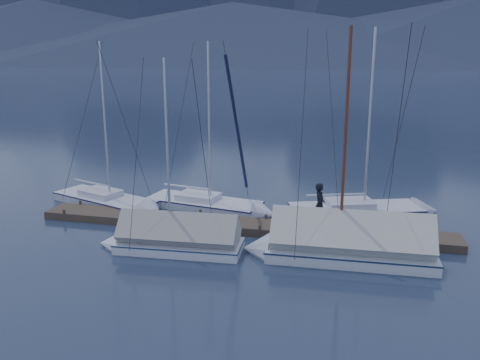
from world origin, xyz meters
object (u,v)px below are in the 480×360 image
object	(u,v)px
sailboat_open_mid	(219,207)
sailboat_open_right	(374,212)
sailboat_covered_far	(168,241)
sailboat_open_left	(117,204)
sailboat_covered_near	(335,246)
person	(320,205)

from	to	relation	value
sailboat_open_mid	sailboat_open_right	bearing A→B (deg)	7.42
sailboat_covered_far	sailboat_open_mid	bearing A→B (deg)	83.90
sailboat_open_left	sailboat_covered_far	world-z (taller)	sailboat_open_left
sailboat_open_left	sailboat_covered_far	distance (m)	6.40
sailboat_covered_near	sailboat_covered_far	xyz separation A→B (m)	(-6.32, -0.71, -0.07)
sailboat_covered_near	person	size ratio (longest dim) A/B	5.00
sailboat_open_left	sailboat_open_right	distance (m)	12.39
sailboat_open_left	sailboat_open_mid	xyz separation A→B (m)	(5.02, 0.70, -0.00)
sailboat_open_mid	sailboat_open_right	size ratio (longest dim) A/B	0.93
sailboat_open_right	sailboat_covered_far	distance (m)	10.01
sailboat_open_mid	sailboat_open_right	distance (m)	7.32
sailboat_open_left	person	size ratio (longest dim) A/B	4.71
sailboat_open_mid	sailboat_covered_near	distance (m)	7.36
sailboat_open_mid	sailboat_open_right	world-z (taller)	sailboat_open_right
sailboat_open_left	person	world-z (taller)	sailboat_open_left
sailboat_open_right	sailboat_covered_far	bearing A→B (deg)	-141.45
sailboat_open_left	sailboat_covered_far	xyz separation A→B (m)	(4.45, -4.59, 0.24)
person	sailboat_covered_far	bearing A→B (deg)	107.35
sailboat_covered_near	sailboat_covered_far	bearing A→B (deg)	-173.60
sailboat_covered_far	person	size ratio (longest dim) A/B	4.32
sailboat_open_left	sailboat_open_right	world-z (taller)	sailboat_open_right
sailboat_open_mid	person	distance (m)	5.48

